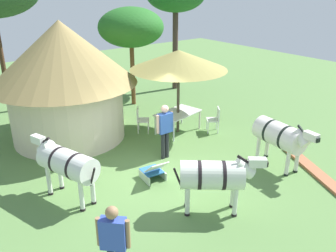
{
  "coord_description": "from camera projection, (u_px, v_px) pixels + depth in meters",
  "views": [
    {
      "loc": [
        -5.33,
        -7.22,
        5.1
      ],
      "look_at": [
        0.78,
        0.7,
        1.0
      ],
      "focal_mm": 38.35,
      "sensor_mm": 36.0,
      "label": 1
    }
  ],
  "objects": [
    {
      "name": "ground_plane",
      "position": [
        161.0,
        172.0,
        10.24
      ],
      "size": [
        36.0,
        36.0,
        0.0
      ],
      "primitive_type": "plane",
      "color": "#567C42"
    },
    {
      "name": "thatched_hut",
      "position": [
        64.0,
        75.0,
        11.68
      ],
      "size": [
        4.76,
        4.76,
        3.95
      ],
      "rotation": [
        0.0,
        0.0,
        2.42
      ],
      "color": "beige",
      "rests_on": "ground_plane"
    },
    {
      "name": "shade_umbrella",
      "position": [
        179.0,
        60.0,
        11.97
      ],
      "size": [
        3.31,
        3.31,
        2.93
      ],
      "color": "#463C2F",
      "rests_on": "ground_plane"
    },
    {
      "name": "patio_dining_table",
      "position": [
        178.0,
        114.0,
        12.71
      ],
      "size": [
        1.74,
        1.26,
        0.74
      ],
      "rotation": [
        0.0,
        0.0,
        0.2
      ],
      "color": "silver",
      "rests_on": "ground_plane"
    },
    {
      "name": "patio_chair_near_hut",
      "position": [
        141.0,
        118.0,
        12.75
      ],
      "size": [
        0.6,
        0.6,
        0.9
      ],
      "rotation": [
        0.0,
        0.0,
        -2.21
      ],
      "color": "white",
      "rests_on": "ground_plane"
    },
    {
      "name": "patio_chair_near_lawn",
      "position": [
        215.0,
        118.0,
        12.78
      ],
      "size": [
        0.6,
        0.6,
        0.9
      ],
      "rotation": [
        0.0,
        0.0,
        0.93
      ],
      "color": "white",
      "rests_on": "ground_plane"
    },
    {
      "name": "guest_beside_umbrella",
      "position": [
        165.0,
        127.0,
        10.68
      ],
      "size": [
        0.61,
        0.23,
        1.7
      ],
      "rotation": [
        0.0,
        0.0,
        3.16
      ],
      "color": "#24262A",
      "rests_on": "ground_plane"
    },
    {
      "name": "standing_watcher",
      "position": [
        114.0,
        239.0,
        6.1
      ],
      "size": [
        0.46,
        0.46,
        1.66
      ],
      "rotation": [
        0.0,
        0.0,
        -0.79
      ],
      "color": "black",
      "rests_on": "ground_plane"
    },
    {
      "name": "striped_lounge_chair",
      "position": [
        154.0,
        171.0,
        9.76
      ],
      "size": [
        0.63,
        0.85,
        0.67
      ],
      "rotation": [
        0.0,
        0.0,
        6.17
      ],
      "color": "#2964A6",
      "rests_on": "ground_plane"
    },
    {
      "name": "zebra_nearest_camera",
      "position": [
        214.0,
        176.0,
        8.17
      ],
      "size": [
        1.76,
        1.54,
        1.49
      ],
      "rotation": [
        0.0,
        0.0,
        4.03
      ],
      "color": "silver",
      "rests_on": "ground_plane"
    },
    {
      "name": "zebra_by_umbrella",
      "position": [
        66.0,
        163.0,
        8.65
      ],
      "size": [
        1.08,
        2.18,
        1.53
      ],
      "rotation": [
        0.0,
        0.0,
        0.3
      ],
      "color": "silver",
      "rests_on": "ground_plane"
    },
    {
      "name": "zebra_toward_hut",
      "position": [
        281.0,
        136.0,
        10.19
      ],
      "size": [
        0.85,
        2.18,
        1.51
      ],
      "rotation": [
        0.0,
        0.0,
        3.03
      ],
      "color": "silver",
      "rests_on": "ground_plane"
    },
    {
      "name": "acacia_tree_right_background",
      "position": [
        131.0,
        28.0,
        14.6
      ],
      "size": [
        2.69,
        2.69,
        4.1
      ],
      "color": "brown",
      "rests_on": "ground_plane"
    },
    {
      "name": "brick_patio_kerb",
      "position": [
        313.0,
        169.0,
        10.31
      ],
      "size": [
        1.55,
        2.67,
        0.08
      ],
      "primitive_type": "cube",
      "rotation": [
        0.0,
        0.0,
        1.12
      ],
      "color": "#A35F3F",
      "rests_on": "ground_plane"
    }
  ]
}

